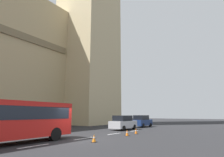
# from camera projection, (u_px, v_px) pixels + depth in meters

# --- Properties ---
(ground_plane) EXTENTS (160.00, 160.00, 0.00)m
(ground_plane) POSITION_uv_depth(u_px,v_px,m) (75.00, 140.00, 14.80)
(ground_plane) COLOR #262628
(lane_centre_marking) EXTENTS (25.20, 0.16, 0.01)m
(lane_centre_marking) POSITION_uv_depth(u_px,v_px,m) (62.00, 142.00, 13.72)
(lane_centre_marking) COLOR silver
(lane_centre_marking) RESTS_ON ground_plane
(sedan_lead) EXTENTS (4.40, 1.86, 1.85)m
(sedan_lead) POSITION_uv_depth(u_px,v_px,m) (123.00, 123.00, 24.54)
(sedan_lead) COLOR #B7B7BC
(sedan_lead) RESTS_ON ground_plane
(sedan_trailing) EXTENTS (4.40, 1.86, 1.85)m
(sedan_trailing) POSITION_uv_depth(u_px,v_px,m) (142.00, 121.00, 29.97)
(sedan_trailing) COLOR navy
(sedan_trailing) RESTS_ON ground_plane
(traffic_cone_west) EXTENTS (0.36, 0.36, 0.58)m
(traffic_cone_west) POSITION_uv_depth(u_px,v_px,m) (94.00, 138.00, 13.56)
(traffic_cone_west) COLOR black
(traffic_cone_west) RESTS_ON ground_plane
(traffic_cone_middle) EXTENTS (0.36, 0.36, 0.58)m
(traffic_cone_middle) POSITION_uv_depth(u_px,v_px,m) (127.00, 133.00, 17.56)
(traffic_cone_middle) COLOR black
(traffic_cone_middle) RESTS_ON ground_plane
(traffic_cone_east) EXTENTS (0.36, 0.36, 0.58)m
(traffic_cone_east) POSITION_uv_depth(u_px,v_px,m) (136.00, 131.00, 19.38)
(traffic_cone_east) COLOR black
(traffic_cone_east) RESTS_ON ground_plane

